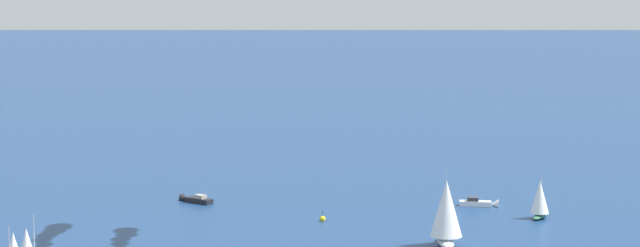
{
  "coord_description": "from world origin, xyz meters",
  "views": [
    {
      "loc": [
        40.68,
        164.29,
        43.41
      ],
      "look_at": [
        0.0,
        0.01,
        22.29
      ],
      "focal_mm": 64.89,
      "sensor_mm": 36.0,
      "label": 1
    }
  ],
  "objects_px": {
    "sailboat_outer_ring_a": "(446,212)",
    "marker_buoy": "(323,219)",
    "motorboat_outer_ring_c": "(481,203)",
    "sailboat_offshore": "(540,199)",
    "motorboat_outer_ring_f": "(195,199)"
  },
  "relations": [
    {
      "from": "sailboat_offshore",
      "to": "sailboat_outer_ring_a",
      "type": "height_order",
      "value": "sailboat_outer_ring_a"
    },
    {
      "from": "motorboat_outer_ring_c",
      "to": "marker_buoy",
      "type": "bearing_deg",
      "value": 10.39
    },
    {
      "from": "sailboat_offshore",
      "to": "motorboat_outer_ring_f",
      "type": "xyz_separation_m",
      "value": [
        59.1,
        -30.64,
        -3.02
      ]
    },
    {
      "from": "sailboat_offshore",
      "to": "sailboat_outer_ring_a",
      "type": "relative_size",
      "value": 0.64
    },
    {
      "from": "sailboat_outer_ring_a",
      "to": "marker_buoy",
      "type": "distance_m",
      "value": 28.63
    },
    {
      "from": "sailboat_offshore",
      "to": "motorboat_outer_ring_c",
      "type": "relative_size",
      "value": 1.02
    },
    {
      "from": "motorboat_outer_ring_f",
      "to": "motorboat_outer_ring_c",
      "type": "bearing_deg",
      "value": 162.2
    },
    {
      "from": "motorboat_outer_ring_c",
      "to": "motorboat_outer_ring_f",
      "type": "height_order",
      "value": "motorboat_outer_ring_c"
    },
    {
      "from": "marker_buoy",
      "to": "motorboat_outer_ring_f",
      "type": "bearing_deg",
      "value": -49.0
    },
    {
      "from": "sailboat_outer_ring_a",
      "to": "motorboat_outer_ring_f",
      "type": "height_order",
      "value": "sailboat_outer_ring_a"
    },
    {
      "from": "marker_buoy",
      "to": "motorboat_outer_ring_c",
      "type": "bearing_deg",
      "value": -169.61
    },
    {
      "from": "motorboat_outer_ring_c",
      "to": "marker_buoy",
      "type": "xyz_separation_m",
      "value": [
        33.0,
        6.05,
        -0.2
      ]
    },
    {
      "from": "motorboat_outer_ring_f",
      "to": "sailboat_outer_ring_a",
      "type": "bearing_deg",
      "value": 126.7
    },
    {
      "from": "motorboat_outer_ring_c",
      "to": "marker_buoy",
      "type": "relative_size",
      "value": 3.67
    },
    {
      "from": "sailboat_outer_ring_a",
      "to": "marker_buoy",
      "type": "relative_size",
      "value": 5.86
    }
  ]
}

